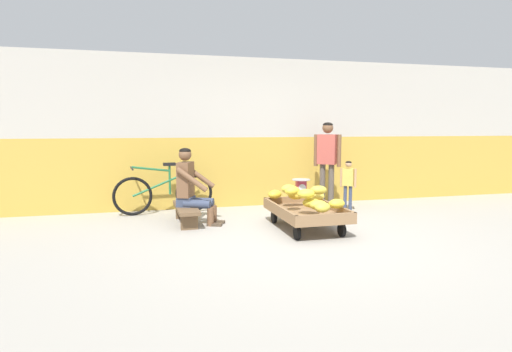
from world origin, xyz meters
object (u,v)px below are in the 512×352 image
object	(u,v)px
vendor_seated	(191,186)
customer_child	(348,181)
low_bench	(186,211)
customer_adult	(327,155)
banana_cart	(306,213)
bicycle_near_left	(164,193)
plastic_crate	(301,205)
weighing_scale	(301,187)

from	to	relation	value
vendor_seated	customer_child	bearing A→B (deg)	5.12
low_bench	customer_adult	xyz separation A→B (m)	(2.53, 0.55, 0.75)
banana_cart	bicycle_near_left	distance (m)	2.52
plastic_crate	bicycle_near_left	xyz separation A→B (m)	(-2.20, 0.66, 0.20)
weighing_scale	customer_child	distance (m)	0.86
vendor_seated	bicycle_near_left	world-z (taller)	vendor_seated
bicycle_near_left	plastic_crate	bearing A→B (deg)	-16.80
vendor_seated	plastic_crate	xyz separation A→B (m)	(1.83, 0.24, -0.42)
weighing_scale	low_bench	bearing A→B (deg)	-174.03
plastic_crate	customer_child	size ratio (longest dim) A/B	0.41
bicycle_near_left	customer_child	size ratio (longest dim) A/B	1.89
vendor_seated	customer_adult	bearing A→B (deg)	13.36
banana_cart	vendor_seated	bearing A→B (deg)	153.43
bicycle_near_left	banana_cart	bearing A→B (deg)	-41.30
banana_cart	plastic_crate	size ratio (longest dim) A/B	4.00
banana_cart	plastic_crate	distance (m)	1.05
vendor_seated	weighing_scale	size ratio (longest dim) A/B	3.80
low_bench	customer_child	xyz separation A→B (m)	(2.77, 0.21, 0.34)
banana_cart	customer_child	size ratio (longest dim) A/B	1.65
banana_cart	bicycle_near_left	world-z (taller)	bicycle_near_left
plastic_crate	customer_child	xyz separation A→B (m)	(0.86, 0.00, 0.39)
customer_adult	low_bench	bearing A→B (deg)	-167.81
customer_child	bicycle_near_left	bearing A→B (deg)	167.83
low_bench	bicycle_near_left	size ratio (longest dim) A/B	0.67
vendor_seated	customer_child	size ratio (longest dim) A/B	1.30
weighing_scale	customer_adult	world-z (taller)	customer_adult
banana_cart	low_bench	size ratio (longest dim) A/B	1.30
plastic_crate	customer_adult	world-z (taller)	customer_adult
plastic_crate	weighing_scale	world-z (taller)	weighing_scale
banana_cart	customer_adult	xyz separation A→B (m)	(0.92, 1.34, 0.71)
low_bench	customer_child	distance (m)	2.80
plastic_crate	bicycle_near_left	size ratio (longest dim) A/B	0.22
plastic_crate	customer_child	distance (m)	0.94
low_bench	customer_child	world-z (taller)	customer_child
bicycle_near_left	customer_child	bearing A→B (deg)	-12.17
weighing_scale	bicycle_near_left	bearing A→B (deg)	163.18
low_bench	vendor_seated	world-z (taller)	vendor_seated
vendor_seated	customer_adult	distance (m)	2.54
customer_child	vendor_seated	bearing A→B (deg)	-174.88
weighing_scale	bicycle_near_left	distance (m)	2.30
low_bench	customer_child	bearing A→B (deg)	4.25
vendor_seated	plastic_crate	world-z (taller)	vendor_seated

